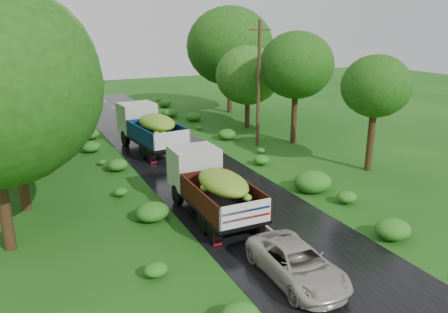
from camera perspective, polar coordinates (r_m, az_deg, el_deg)
ground at (r=16.72m, az=13.09°, el=-14.48°), size 120.00×120.00×0.00m
road at (r=20.33m, az=4.25°, el=-8.07°), size 6.50×80.00×0.02m
road_lines at (r=21.11m, az=2.89°, el=-7.02°), size 0.12×69.60×0.00m
truck_near at (r=20.16m, az=-1.84°, el=-3.50°), size 2.38×6.54×2.74m
truck_far at (r=31.11m, az=-9.84°, el=3.91°), size 3.22×7.36×3.01m
car at (r=15.78m, az=9.50°, el=-13.60°), size 2.13×4.46×1.23m
utility_pole at (r=31.30m, az=4.54°, el=9.51°), size 1.49×0.66×8.86m
trees_right at (r=37.11m, az=4.85°, el=12.32°), size 5.43×23.43×8.33m
shrubs at (r=27.83m, az=-5.00°, el=-0.33°), size 11.90×44.00×0.70m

